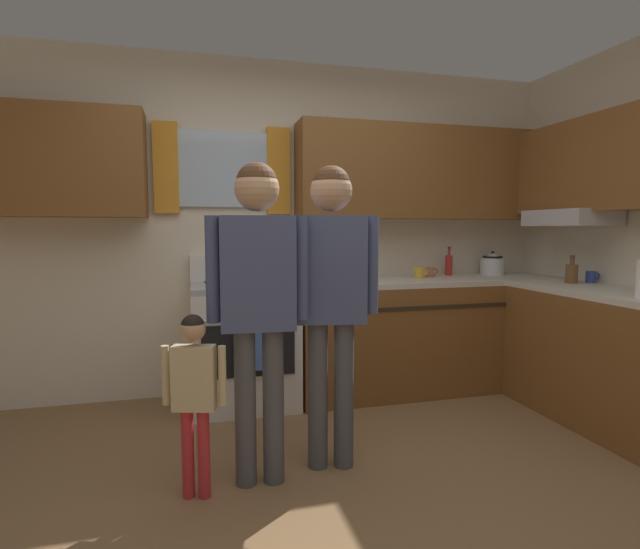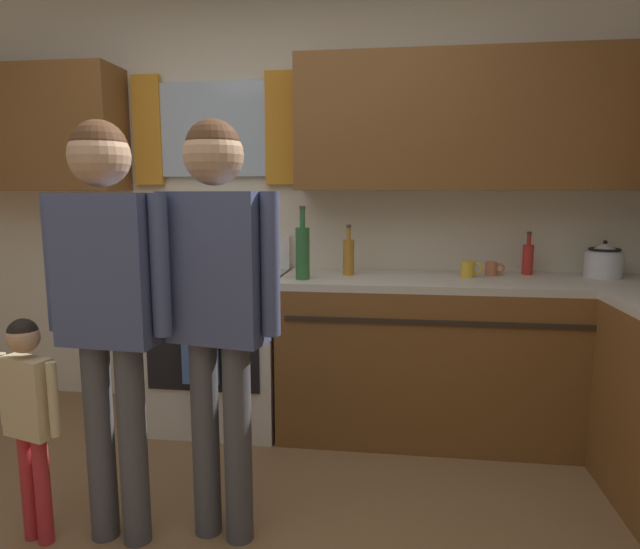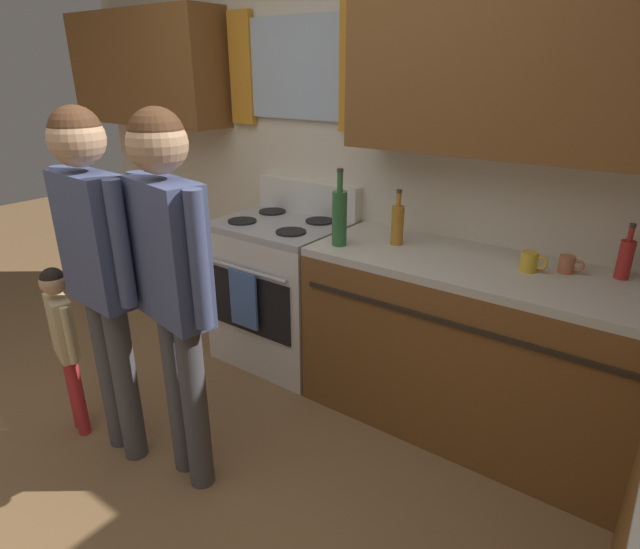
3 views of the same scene
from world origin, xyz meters
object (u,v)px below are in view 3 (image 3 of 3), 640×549
object	(u,v)px
bottle_wine_green	(339,216)
adult_holding_child	(96,253)
mug_mustard_yellow	(530,262)
small_child	(64,333)
bottle_sauce_red	(625,258)
bottle_oil_amber	(397,224)
cup_terracotta	(568,264)
adult_in_plaid	(172,267)
stove_oven	(283,288)

from	to	relation	value
bottle_wine_green	adult_holding_child	distance (m)	1.15
mug_mustard_yellow	small_child	size ratio (longest dim) A/B	0.13
bottle_wine_green	bottle_sauce_red	xyz separation A→B (m)	(1.25, 0.34, -0.06)
bottle_oil_amber	adult_holding_child	bearing A→B (deg)	-124.01
bottle_oil_amber	cup_terracotta	distance (m)	0.82
adult_in_plaid	small_child	xyz separation A→B (m)	(-0.72, -0.13, -0.46)
bottle_oil_amber	bottle_sauce_red	bearing A→B (deg)	8.69
bottle_wine_green	cup_terracotta	bearing A→B (deg)	14.69
bottle_sauce_red	adult_in_plaid	bearing A→B (deg)	-138.21
cup_terracotta	adult_holding_child	world-z (taller)	adult_holding_child
bottle_sauce_red	mug_mustard_yellow	size ratio (longest dim) A/B	2.04
bottle_wine_green	bottle_sauce_red	distance (m)	1.30
bottle_wine_green	small_child	world-z (taller)	bottle_wine_green
mug_mustard_yellow	small_child	bearing A→B (deg)	-145.08
mug_mustard_yellow	adult_in_plaid	distance (m)	1.55
stove_oven	cup_terracotta	distance (m)	1.64
bottle_wine_green	bottle_oil_amber	world-z (taller)	bottle_wine_green
mug_mustard_yellow	adult_holding_child	xyz separation A→B (m)	(-1.47, -1.19, 0.08)
adult_holding_child	adult_in_plaid	xyz separation A→B (m)	(0.40, 0.07, 0.00)
adult_holding_child	adult_in_plaid	size ratio (longest dim) A/B	1.00
stove_oven	bottle_wine_green	distance (m)	0.80
cup_terracotta	adult_holding_child	size ratio (longest dim) A/B	0.07
bottle_wine_green	cup_terracotta	size ratio (longest dim) A/B	3.62
adult_holding_child	small_child	bearing A→B (deg)	-170.12
cup_terracotta	small_child	xyz separation A→B (m)	(-1.93, -1.33, -0.38)
bottle_sauce_red	adult_holding_child	distance (m)	2.26
stove_oven	small_child	bearing A→B (deg)	-106.66
bottle_wine_green	small_child	distance (m)	1.46
stove_oven	mug_mustard_yellow	world-z (taller)	stove_oven
stove_oven	bottle_wine_green	world-z (taller)	bottle_wine_green
small_child	bottle_oil_amber	bearing A→B (deg)	48.00
bottle_wine_green	bottle_oil_amber	distance (m)	0.30
bottle_sauce_red	small_child	bearing A→B (deg)	-146.78
bottle_wine_green	mug_mustard_yellow	distance (m)	0.93
small_child	bottle_wine_green	bearing A→B (deg)	49.98
adult_holding_child	adult_in_plaid	distance (m)	0.41
bottle_sauce_red	bottle_oil_amber	bearing A→B (deg)	-171.31
cup_terracotta	adult_in_plaid	size ratio (longest dim) A/B	0.07
stove_oven	bottle_oil_amber	world-z (taller)	bottle_oil_amber
stove_oven	small_child	world-z (taller)	stove_oven
bottle_oil_amber	adult_in_plaid	xyz separation A→B (m)	(-0.40, -1.11, 0.02)
stove_oven	bottle_sauce_red	bearing A→B (deg)	5.93
adult_holding_child	bottle_sauce_red	bearing A→B (deg)	36.46
cup_terracotta	small_child	distance (m)	2.37
bottle_oil_amber	adult_in_plaid	bearing A→B (deg)	-109.90
bottle_sauce_red	cup_terracotta	world-z (taller)	bottle_sauce_red
cup_terracotta	adult_in_plaid	distance (m)	1.71
stove_oven	bottle_oil_amber	xyz separation A→B (m)	(0.76, 0.03, 0.54)
bottle_sauce_red	small_child	xyz separation A→B (m)	(-2.13, -1.40, -0.43)
stove_oven	mug_mustard_yellow	xyz separation A→B (m)	(1.42, 0.03, 0.48)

